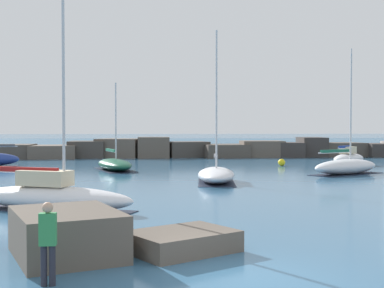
# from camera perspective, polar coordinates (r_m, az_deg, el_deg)

# --- Properties ---
(ground_plane) EXTENTS (600.00, 600.00, 0.00)m
(ground_plane) POSITION_cam_1_polar(r_m,az_deg,el_deg) (12.65, 5.55, -13.97)
(ground_plane) COLOR #336084
(open_sea_beyond) EXTENTS (400.00, 116.00, 0.01)m
(open_sea_beyond) POSITION_cam_1_polar(r_m,az_deg,el_deg) (121.98, -4.37, 0.10)
(open_sea_beyond) COLOR #235175
(open_sea_beyond) RESTS_ON ground
(breakwater_jetty) EXTENTS (68.42, 7.36, 2.43)m
(breakwater_jetty) POSITION_cam_1_polar(r_m,az_deg,el_deg) (62.04, -3.60, -0.57)
(breakwater_jetty) COLOR brown
(breakwater_jetty) RESTS_ON ground
(foreground_rocks) EXTENTS (16.69, 8.38, 1.23)m
(foreground_rocks) POSITION_cam_1_polar(r_m,az_deg,el_deg) (14.11, 3.90, -10.48)
(foreground_rocks) COLOR brown
(foreground_rocks) RESTS_ON ground
(sailboat_moored_0) EXTENTS (2.95, 6.23, 9.46)m
(sailboat_moored_0) POSITION_cam_1_polar(r_m,az_deg,el_deg) (33.71, 2.59, -3.24)
(sailboat_moored_0) COLOR white
(sailboat_moored_0) RESTS_ON ground
(sailboat_moored_2) EXTENTS (5.07, 5.14, 10.90)m
(sailboat_moored_2) POSITION_cam_1_polar(r_m,az_deg,el_deg) (52.31, 16.38, -1.39)
(sailboat_moored_2) COLOR white
(sailboat_moored_2) RESTS_ON ground
(sailboat_moored_3) EXTENTS (6.72, 5.23, 8.96)m
(sailboat_moored_3) POSITION_cam_1_polar(r_m,az_deg,el_deg) (41.19, 16.12, -2.30)
(sailboat_moored_3) COLOR white
(sailboat_moored_3) RESTS_ON ground
(sailboat_moored_7) EXTENTS (4.03, 7.02, 7.04)m
(sailboat_moored_7) POSITION_cam_1_polar(r_m,az_deg,el_deg) (43.74, -8.27, -2.15)
(sailboat_moored_7) COLOR #195138
(sailboat_moored_7) RESTS_ON ground
(sailboat_moored_8) EXTENTS (7.45, 4.71, 9.12)m
(sailboat_moored_8) POSITION_cam_1_polar(r_m,az_deg,el_deg) (23.01, -14.73, -5.34)
(sailboat_moored_8) COLOR white
(sailboat_moored_8) RESTS_ON ground
(mooring_buoy_far_side) EXTENTS (0.64, 0.64, 0.84)m
(mooring_buoy_far_side) POSITION_cam_1_polar(r_m,az_deg,el_deg) (48.83, 9.54, -1.95)
(mooring_buoy_far_side) COLOR yellow
(mooring_buoy_far_side) RESTS_ON ground
(person_on_rocks) EXTENTS (0.36, 0.24, 1.83)m
(person_on_rocks) POSITION_cam_1_polar(r_m,az_deg,el_deg) (12.11, -15.12, -9.71)
(person_on_rocks) COLOR #282833
(person_on_rocks) RESTS_ON ground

